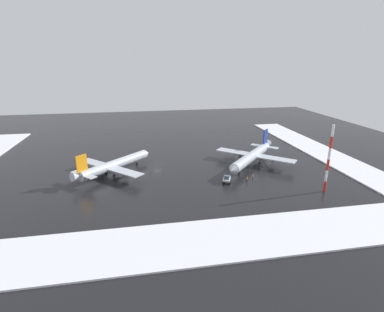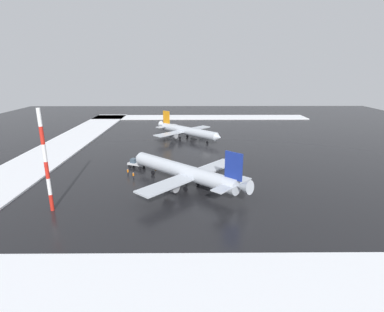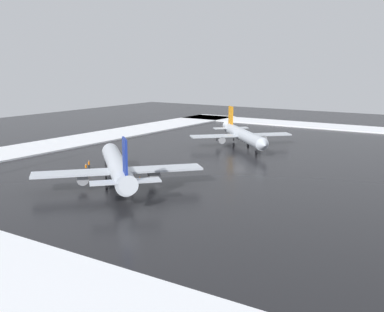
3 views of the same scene
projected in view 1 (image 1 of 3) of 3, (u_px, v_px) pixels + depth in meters
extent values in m
plane|color=black|center=(157.00, 165.00, 107.87)|extent=(240.00, 240.00, 0.00)
cube|color=white|center=(175.00, 244.00, 61.01)|extent=(152.00, 16.00, 0.39)
cube|color=white|center=(325.00, 154.00, 119.38)|extent=(14.00, 116.00, 0.39)
cylinder|color=silver|center=(251.00, 157.00, 105.53)|extent=(22.57, 24.27, 3.37)
cone|color=silver|center=(232.00, 170.00, 92.54)|extent=(3.97, 3.92, 3.21)
cone|color=silver|center=(267.00, 144.00, 118.50)|extent=(4.51, 4.55, 3.28)
cube|color=silver|center=(277.00, 159.00, 103.93)|extent=(12.48, 11.92, 0.36)
cylinder|color=gray|center=(270.00, 161.00, 104.84)|extent=(3.74, 3.83, 1.99)
cube|color=silver|center=(234.00, 152.00, 112.13)|extent=(12.48, 11.92, 0.36)
cylinder|color=gray|center=(238.00, 155.00, 111.03)|extent=(3.74, 3.83, 1.99)
cube|color=navy|center=(265.00, 137.00, 115.45)|extent=(2.94, 3.17, 5.56)
cube|color=silver|center=(272.00, 148.00, 114.98)|extent=(5.26, 5.12, 0.24)
cube|color=silver|center=(257.00, 145.00, 117.98)|extent=(5.26, 5.12, 0.24)
cylinder|color=black|center=(239.00, 169.00, 97.57)|extent=(0.24, 0.24, 0.69)
cylinder|color=black|center=(239.00, 173.00, 98.01)|extent=(0.99, 1.04, 1.09)
cylinder|color=black|center=(260.00, 159.00, 107.30)|extent=(0.24, 0.24, 0.69)
cylinder|color=black|center=(260.00, 163.00, 107.74)|extent=(0.99, 1.04, 1.09)
cylinder|color=black|center=(249.00, 157.00, 109.50)|extent=(0.24, 0.24, 0.69)
cylinder|color=black|center=(248.00, 161.00, 109.94)|extent=(0.99, 1.04, 1.09)
cylinder|color=silver|center=(116.00, 164.00, 98.74)|extent=(21.48, 21.49, 3.09)
cone|color=silver|center=(147.00, 153.00, 110.29)|extent=(3.62, 3.62, 2.94)
cone|color=silver|center=(76.00, 176.00, 86.87)|extent=(4.16, 4.16, 3.01)
cube|color=silver|center=(95.00, 163.00, 100.70)|extent=(11.20, 11.19, 0.33)
cylinder|color=gray|center=(99.00, 166.00, 100.36)|extent=(3.47, 3.47, 1.82)
cube|color=silver|center=(126.00, 172.00, 92.65)|extent=(11.20, 11.19, 0.33)
cylinder|color=gray|center=(123.00, 173.00, 94.27)|extent=(3.47, 3.47, 1.82)
cube|color=orange|center=(82.00, 163.00, 87.55)|extent=(2.80, 2.81, 5.09)
cube|color=silver|center=(78.00, 173.00, 90.25)|extent=(4.76, 4.76, 0.22)
cube|color=silver|center=(89.00, 176.00, 87.31)|extent=(4.76, 4.76, 0.22)
cylinder|color=black|center=(137.00, 160.00, 106.64)|extent=(0.22, 0.22, 0.64)
cylinder|color=black|center=(137.00, 164.00, 107.05)|extent=(0.93, 0.93, 1.00)
cylinder|color=black|center=(106.00, 169.00, 98.09)|extent=(0.22, 0.22, 0.64)
cylinder|color=black|center=(106.00, 173.00, 98.50)|extent=(0.93, 0.93, 1.00)
cylinder|color=black|center=(114.00, 172.00, 95.93)|extent=(0.22, 0.22, 0.64)
cylinder|color=black|center=(114.00, 175.00, 96.34)|extent=(0.93, 0.93, 1.00)
cube|color=silver|center=(227.00, 179.00, 92.09)|extent=(3.81, 5.09, 0.50)
cube|color=#3F5160|center=(227.00, 177.00, 90.99)|extent=(1.93, 1.87, 1.10)
cylinder|color=black|center=(230.00, 183.00, 90.61)|extent=(0.64, 0.95, 0.90)
cylinder|color=black|center=(223.00, 182.00, 91.01)|extent=(0.64, 0.95, 0.90)
cylinder|color=black|center=(231.00, 179.00, 93.60)|extent=(0.64, 0.95, 0.90)
cylinder|color=black|center=(224.00, 178.00, 94.01)|extent=(0.64, 0.95, 0.90)
cylinder|color=black|center=(253.00, 178.00, 94.53)|extent=(0.16, 0.16, 0.85)
cylinder|color=black|center=(253.00, 178.00, 94.35)|extent=(0.16, 0.16, 0.85)
cylinder|color=orange|center=(253.00, 176.00, 94.21)|extent=(0.36, 0.36, 0.62)
sphere|color=tan|center=(253.00, 175.00, 94.08)|extent=(0.24, 0.24, 0.24)
cylinder|color=black|center=(247.00, 181.00, 92.30)|extent=(0.16, 0.16, 0.85)
cylinder|color=black|center=(247.00, 181.00, 92.19)|extent=(0.16, 0.16, 0.85)
cylinder|color=orange|center=(247.00, 179.00, 92.02)|extent=(0.36, 0.36, 0.62)
sphere|color=tan|center=(247.00, 177.00, 91.89)|extent=(0.24, 0.24, 0.24)
cylinder|color=black|center=(248.00, 164.00, 107.17)|extent=(0.16, 0.16, 0.85)
cylinder|color=black|center=(248.00, 164.00, 107.18)|extent=(0.16, 0.16, 0.85)
cylinder|color=orange|center=(248.00, 162.00, 106.95)|extent=(0.36, 0.36, 0.62)
sphere|color=tan|center=(248.00, 161.00, 106.82)|extent=(0.24, 0.24, 0.24)
cylinder|color=red|center=(325.00, 186.00, 85.29)|extent=(0.70, 0.70, 3.25)
cylinder|color=white|center=(326.00, 176.00, 84.29)|extent=(0.70, 0.70, 3.25)
cylinder|color=red|center=(328.00, 165.00, 83.30)|extent=(0.70, 0.70, 3.25)
cylinder|color=white|center=(330.00, 154.00, 82.30)|extent=(0.70, 0.70, 3.25)
cylinder|color=red|center=(331.00, 142.00, 81.31)|extent=(0.70, 0.70, 3.25)
cylinder|color=white|center=(333.00, 131.00, 80.31)|extent=(0.70, 0.70, 3.25)
cone|color=orange|center=(236.00, 165.00, 106.21)|extent=(0.36, 0.36, 0.55)
cone|color=orange|center=(228.00, 175.00, 97.70)|extent=(0.36, 0.36, 0.55)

